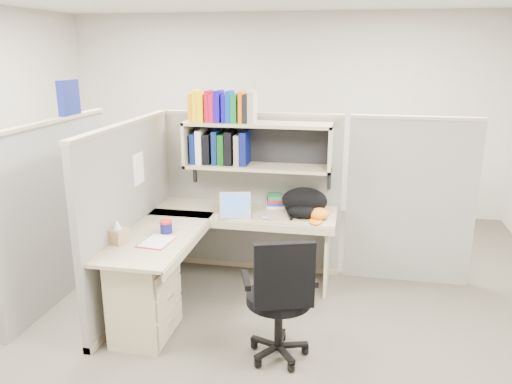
% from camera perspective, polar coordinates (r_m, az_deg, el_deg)
% --- Properties ---
extents(ground, '(6.00, 6.00, 0.00)m').
position_cam_1_polar(ground, '(4.56, -2.82, -13.09)').
color(ground, '#363129').
rests_on(ground, ground).
extents(room_shell, '(6.00, 6.00, 6.00)m').
position_cam_1_polar(room_shell, '(4.03, -3.13, 7.47)').
color(room_shell, '#B7B3A5').
rests_on(room_shell, ground).
extents(cubicle, '(3.79, 1.84, 1.95)m').
position_cam_1_polar(cubicle, '(4.71, -5.99, -0.22)').
color(cubicle, slate).
rests_on(cubicle, ground).
extents(desk, '(1.74, 1.75, 0.73)m').
position_cam_1_polar(desk, '(4.23, -9.28, -9.07)').
color(desk, gray).
rests_on(desk, ground).
extents(laptop, '(0.35, 0.35, 0.21)m').
position_cam_1_polar(laptop, '(4.59, -2.39, -1.54)').
color(laptop, silver).
rests_on(laptop, desk).
extents(backpack, '(0.43, 0.34, 0.25)m').
position_cam_1_polar(backpack, '(4.62, 5.49, -1.19)').
color(backpack, black).
rests_on(backpack, desk).
extents(orange_cap, '(0.22, 0.24, 0.10)m').
position_cam_1_polar(orange_cap, '(4.56, 7.20, -2.48)').
color(orange_cap, orange).
rests_on(orange_cap, desk).
extents(snack_canister, '(0.11, 0.11, 0.11)m').
position_cam_1_polar(snack_canister, '(4.26, -10.23, -3.90)').
color(snack_canister, '#0E1157').
rests_on(snack_canister, desk).
extents(tissue_box, '(0.15, 0.15, 0.19)m').
position_cam_1_polar(tissue_box, '(4.11, -15.54, -4.41)').
color(tissue_box, tan).
rests_on(tissue_box, desk).
extents(mouse, '(0.09, 0.06, 0.03)m').
position_cam_1_polar(mouse, '(4.53, 1.07, -2.94)').
color(mouse, '#829AB9').
rests_on(mouse, desk).
extents(paper_cup, '(0.08, 0.08, 0.11)m').
position_cam_1_polar(paper_cup, '(4.87, -1.17, -1.12)').
color(paper_cup, white).
rests_on(paper_cup, desk).
extents(book_stack, '(0.21, 0.26, 0.11)m').
position_cam_1_polar(book_stack, '(4.91, 2.20, -0.95)').
color(book_stack, gray).
rests_on(book_stack, desk).
extents(loose_paper, '(0.24, 0.30, 0.00)m').
position_cam_1_polar(loose_paper, '(4.10, -11.24, -5.54)').
color(loose_paper, white).
rests_on(loose_paper, desk).
extents(task_chair, '(0.57, 0.53, 1.00)m').
position_cam_1_polar(task_chair, '(3.72, 2.71, -14.10)').
color(task_chair, black).
rests_on(task_chair, ground).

